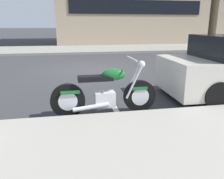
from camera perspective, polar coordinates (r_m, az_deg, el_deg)
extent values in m
plane|color=#333335|center=(9.31, -4.71, 4.98)|extent=(260.00, 260.00, 0.00)
cube|color=silver|center=(5.10, 0.41, -4.16)|extent=(0.12, 2.20, 0.01)
cylinder|color=black|center=(4.74, 6.88, -1.64)|extent=(0.67, 0.12, 0.67)
cylinder|color=silver|center=(4.74, 6.88, -1.64)|extent=(0.37, 0.13, 0.37)
cylinder|color=black|center=(4.51, -10.98, -2.75)|extent=(0.67, 0.12, 0.67)
cylinder|color=silver|center=(4.51, -10.98, -2.75)|extent=(0.37, 0.13, 0.37)
cube|color=silver|center=(4.57, -1.82, -2.41)|extent=(0.41, 0.27, 0.30)
cube|color=black|center=(4.43, -4.16, 2.82)|extent=(0.68, 0.23, 0.10)
ellipsoid|color=#196028|center=(4.48, 0.40, 3.79)|extent=(0.48, 0.25, 0.24)
cube|color=#196028|center=(4.46, -10.46, -0.47)|extent=(0.36, 0.19, 0.06)
cube|color=#196028|center=(4.68, 6.72, 0.49)|extent=(0.32, 0.17, 0.06)
cylinder|color=silver|center=(4.68, 5.02, 2.18)|extent=(0.34, 0.05, 0.65)
cylinder|color=silver|center=(4.55, 5.52, 1.77)|extent=(0.34, 0.05, 0.65)
cylinder|color=silver|center=(4.51, 5.02, 7.70)|extent=(0.05, 0.62, 0.04)
sphere|color=silver|center=(4.59, 7.39, 6.25)|extent=(0.15, 0.15, 0.15)
cylinder|color=silver|center=(4.44, -5.32, -4.43)|extent=(0.71, 0.10, 0.16)
cylinder|color=black|center=(6.70, 17.04, 2.74)|extent=(0.63, 0.24, 0.62)
cylinder|color=black|center=(5.33, 24.61, -1.32)|extent=(0.63, 0.24, 0.62)
cube|color=black|center=(19.72, 6.37, 19.80)|extent=(10.99, 0.06, 1.10)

